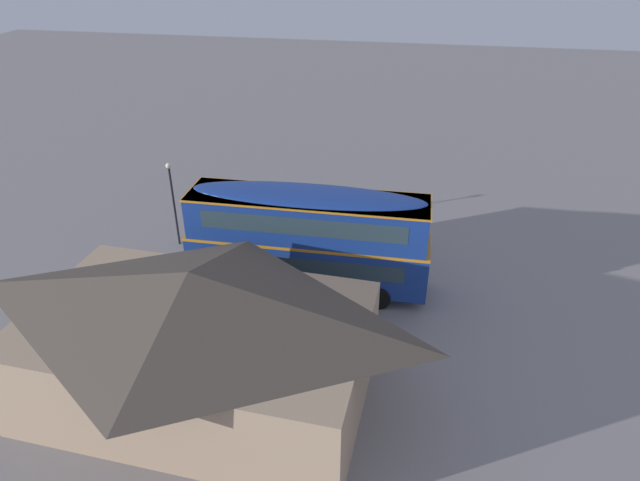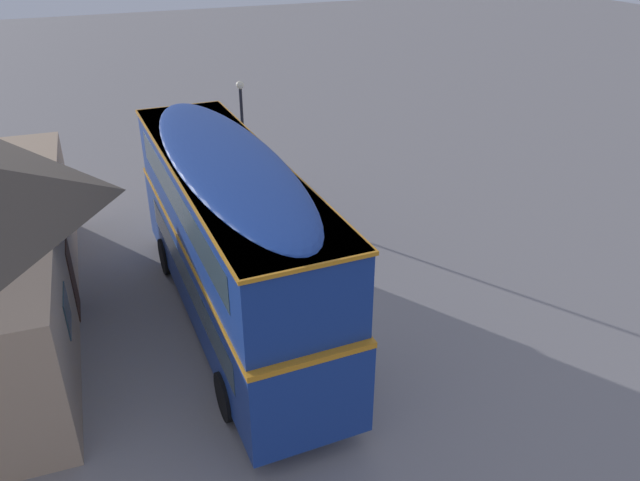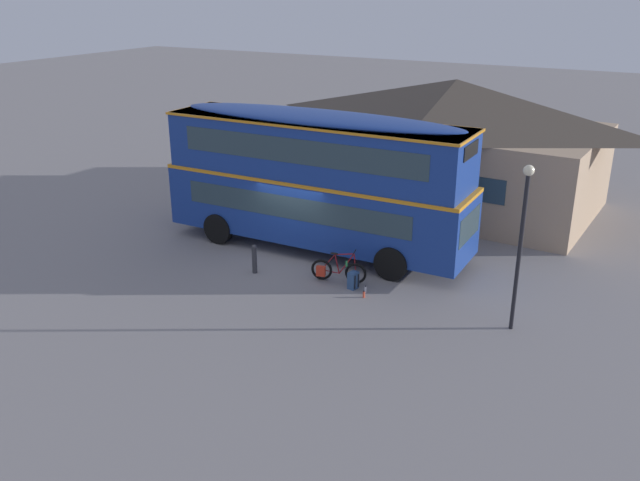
% 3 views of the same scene
% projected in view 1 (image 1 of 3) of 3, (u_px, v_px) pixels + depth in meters
% --- Properties ---
extents(ground_plane, '(120.00, 120.00, 0.00)m').
position_uv_depth(ground_plane, '(319.00, 271.00, 26.92)').
color(ground_plane, gray).
extents(double_decker_bus, '(10.77, 2.75, 4.79)m').
position_uv_depth(double_decker_bus, '(308.00, 236.00, 24.59)').
color(double_decker_bus, black).
rests_on(double_decker_bus, ground).
extents(touring_bicycle, '(1.74, 0.72, 1.05)m').
position_uv_depth(touring_bicycle, '(279.00, 251.00, 27.83)').
color(touring_bicycle, black).
rests_on(touring_bicycle, ground).
extents(backpack_on_ground, '(0.34, 0.35, 0.58)m').
position_uv_depth(backpack_on_ground, '(267.00, 249.00, 28.14)').
color(backpack_on_ground, '#2D4C7A').
rests_on(backpack_on_ground, ground).
extents(water_bottle_clear_plastic, '(0.07, 0.07, 0.21)m').
position_uv_depth(water_bottle_clear_plastic, '(259.00, 251.00, 28.37)').
color(water_bottle_clear_plastic, silver).
rests_on(water_bottle_clear_plastic, ground).
extents(water_bottle_red_squeeze, '(0.07, 0.07, 0.21)m').
position_uv_depth(water_bottle_red_squeeze, '(259.00, 248.00, 28.69)').
color(water_bottle_red_squeeze, '#D84C33').
rests_on(water_bottle_red_squeeze, ground).
extents(pub_building, '(12.15, 7.92, 5.13)m').
position_uv_depth(pub_building, '(197.00, 335.00, 18.72)').
color(pub_building, tan).
rests_on(pub_building, ground).
extents(street_lamp, '(0.28, 0.28, 4.53)m').
position_uv_depth(street_lamp, '(173.00, 195.00, 27.85)').
color(street_lamp, black).
rests_on(street_lamp, ground).
extents(kerb_bollard, '(0.16, 0.16, 0.97)m').
position_uv_depth(kerb_bollard, '(333.00, 247.00, 27.92)').
color(kerb_bollard, '#333338').
rests_on(kerb_bollard, ground).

